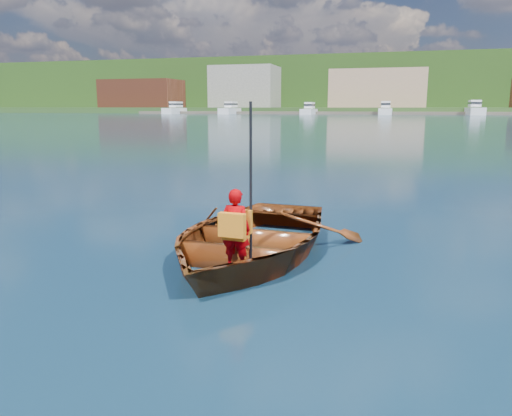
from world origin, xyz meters
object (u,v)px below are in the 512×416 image
object	(u,v)px
rowboat	(249,237)
child_paddler	(236,228)
dock	(392,113)
marina_yachts	(383,110)

from	to	relation	value
rowboat	child_paddler	xyz separation A→B (m)	(0.09, -0.91, 0.36)
dock	child_paddler	bearing A→B (deg)	-90.14
child_paddler	rowboat	bearing A→B (deg)	95.86
marina_yachts	child_paddler	bearing A→B (deg)	-89.11
child_paddler	marina_yachts	world-z (taller)	marina_yachts
child_paddler	dock	size ratio (longest dim) A/B	0.01
dock	marina_yachts	distance (m)	5.45
rowboat	dock	distance (m)	147.39
marina_yachts	dock	bearing A→B (deg)	60.92
rowboat	dock	world-z (taller)	dock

